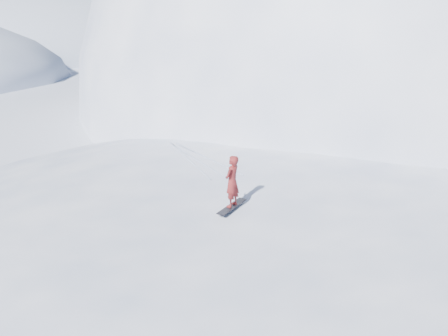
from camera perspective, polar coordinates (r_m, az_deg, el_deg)
name	(u,v)px	position (r m, az deg, el deg)	size (l,w,h in m)	color
ground	(275,250)	(17.60, 6.69, -10.58)	(400.00, 400.00, 0.00)	white
near_ridge	(270,216)	(20.40, 6.07, -6.19)	(36.00, 28.00, 4.80)	white
summit_peak	(373,103)	(49.70, 18.90, 7.99)	(60.00, 56.00, 56.00)	white
peak_shoulder	(294,123)	(38.65, 9.10, 5.86)	(28.00, 24.00, 18.00)	white
wind_bumps	(244,228)	(19.16, 2.69, -7.85)	(16.00, 14.40, 1.00)	white
snowboard	(232,206)	(15.32, 1.04, -5.02)	(1.61, 0.30, 0.03)	black
snowboarder	(232,181)	(14.96, 1.06, -1.76)	(0.67, 0.44, 1.84)	maroon
board_tracks	(196,158)	(20.60, -3.65, 1.37)	(2.20, 5.97, 0.04)	silver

